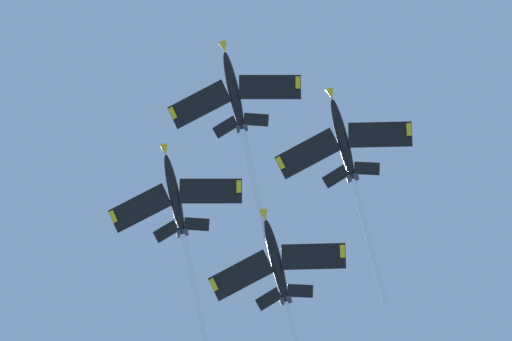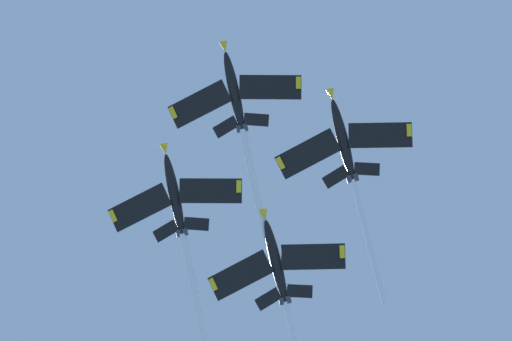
{
  "view_description": "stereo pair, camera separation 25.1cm",
  "coord_description": "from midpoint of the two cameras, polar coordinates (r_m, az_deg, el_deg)",
  "views": [
    {
      "loc": [
        15.4,
        57.6,
        1.72
      ],
      "look_at": [
        -19.03,
        22.55,
        164.94
      ],
      "focal_mm": 83.66,
      "sensor_mm": 36.0,
      "label": 1
    },
    {
      "loc": [
        15.58,
        57.43,
        1.72
      ],
      "look_at": [
        -19.03,
        22.55,
        164.94
      ],
      "focal_mm": 83.66,
      "sensor_mm": 36.0,
      "label": 2
    }
  ],
  "objects": [
    {
      "name": "jet_lead",
      "position": [
        172.72,
        -0.82,
        2.56
      ],
      "size": [
        23.56,
        19.39,
        14.31
      ],
      "color": "black"
    },
    {
      "name": "jet_right_wing",
      "position": [
        171.39,
        -3.59,
        -2.97
      ],
      "size": [
        27.31,
        21.65,
        16.31
      ],
      "color": "black"
    },
    {
      "name": "jet_slot",
      "position": [
        167.84,
        1.18,
        -5.48
      ],
      "size": [
        25.6,
        20.03,
        16.1
      ],
      "color": "black"
    },
    {
      "name": "jet_left_wing",
      "position": [
        168.95,
        4.38,
        0.48
      ],
      "size": [
        25.33,
        19.94,
        15.08
      ],
      "color": "black"
    }
  ]
}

